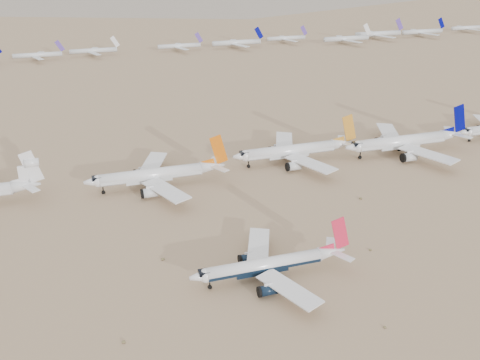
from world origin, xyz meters
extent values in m
plane|color=#82664B|center=(0.00, 0.00, 0.00)|extent=(7000.00, 7000.00, 0.00)
cylinder|color=white|center=(-7.89, -1.98, 4.05)|extent=(29.78, 3.52, 3.52)
cube|color=black|center=(-7.89, -1.98, 3.61)|extent=(29.18, 3.57, 0.79)
sphere|color=white|center=(-22.78, -1.98, 4.05)|extent=(3.52, 3.52, 3.52)
cube|color=black|center=(-23.30, -1.98, 5.02)|extent=(2.46, 2.29, 0.88)
cone|color=white|center=(10.52, -1.98, 4.31)|extent=(7.44, 3.52, 3.52)
cube|color=white|center=(-5.59, -12.43, 3.43)|extent=(11.50, 18.12, 0.55)
cube|color=white|center=(11.96, -5.41, 4.75)|extent=(4.73, 6.18, 0.21)
cylinder|color=black|center=(-9.54, -9.30, 1.84)|extent=(4.14, 2.53, 2.53)
cube|color=white|center=(-5.59, 8.46, 3.43)|extent=(11.50, 18.12, 0.55)
cube|color=white|center=(11.96, 1.44, 4.75)|extent=(4.73, 6.18, 0.21)
cylinder|color=black|center=(-9.54, 5.34, 1.84)|extent=(4.14, 2.53, 2.53)
cube|color=red|center=(12.58, -1.98, 9.45)|extent=(5.64, 0.28, 9.30)
cylinder|color=black|center=(-21.90, -1.98, 0.53)|extent=(1.06, 0.44, 1.06)
cylinder|color=black|center=(-6.65, -4.45, 0.74)|extent=(1.48, 0.88, 1.48)
cylinder|color=black|center=(-6.65, 0.48, 0.74)|extent=(1.48, 0.88, 1.48)
cylinder|color=white|center=(73.63, 62.47, 5.31)|extent=(38.10, 4.62, 4.62)
cube|color=silver|center=(73.63, 62.47, 4.73)|extent=(37.34, 4.69, 1.04)
sphere|color=white|center=(54.58, 62.47, 5.31)|extent=(4.62, 4.62, 4.62)
cube|color=black|center=(53.88, 62.47, 6.58)|extent=(3.23, 3.00, 1.15)
cone|color=white|center=(97.18, 62.47, 5.66)|extent=(9.53, 4.62, 4.62)
cube|color=white|center=(76.57, 49.05, 4.50)|extent=(14.72, 23.19, 0.72)
cube|color=white|center=(99.03, 58.07, 6.23)|extent=(6.05, 7.91, 0.28)
cylinder|color=silver|center=(71.51, 53.05, 2.42)|extent=(5.29, 3.33, 3.33)
cube|color=white|center=(76.57, 75.89, 4.50)|extent=(14.72, 23.19, 0.72)
cube|color=white|center=(99.03, 66.86, 6.23)|extent=(6.05, 7.91, 0.28)
cylinder|color=silver|center=(71.51, 71.89, 2.42)|extent=(5.29, 3.33, 3.33)
cube|color=#00036E|center=(99.82, 62.47, 12.25)|extent=(7.22, 0.37, 11.90)
cylinder|color=black|center=(55.73, 62.47, 0.69)|extent=(1.39, 0.58, 1.39)
cylinder|color=black|center=(75.21, 59.23, 0.97)|extent=(1.94, 1.15, 1.94)
cylinder|color=black|center=(75.21, 65.70, 0.97)|extent=(1.94, 1.15, 1.94)
cylinder|color=white|center=(28.36, 67.45, 4.96)|extent=(35.51, 4.32, 4.32)
cube|color=silver|center=(28.36, 67.45, 4.42)|extent=(34.80, 4.38, 0.97)
sphere|color=white|center=(10.61, 67.45, 4.96)|extent=(4.32, 4.32, 4.32)
cube|color=black|center=(9.96, 67.45, 6.15)|extent=(3.02, 2.80, 1.08)
cone|color=white|center=(50.30, 67.45, 5.29)|extent=(8.88, 4.32, 4.32)
cube|color=white|center=(31.10, 54.94, 4.21)|extent=(13.71, 21.61, 0.67)
cube|color=white|center=(52.03, 63.35, 5.83)|extent=(5.64, 7.37, 0.26)
cylinder|color=silver|center=(26.39, 58.67, 2.26)|extent=(4.93, 3.11, 3.11)
cube|color=white|center=(31.10, 79.96, 4.21)|extent=(13.71, 21.61, 0.67)
cube|color=white|center=(52.03, 71.55, 5.83)|extent=(5.64, 7.37, 0.26)
cylinder|color=silver|center=(26.39, 76.24, 2.26)|extent=(4.93, 3.11, 3.11)
cube|color=orange|center=(52.77, 67.45, 11.44)|extent=(6.73, 0.35, 11.09)
cylinder|color=black|center=(11.68, 67.45, 0.65)|extent=(1.29, 0.54, 1.29)
cylinder|color=black|center=(29.84, 64.43, 0.91)|extent=(1.81, 1.08, 1.81)
cylinder|color=black|center=(29.84, 70.47, 0.91)|extent=(1.81, 1.08, 1.81)
cylinder|color=white|center=(-25.48, 60.84, 4.89)|extent=(34.77, 4.25, 4.25)
cube|color=silver|center=(-25.48, 60.84, 4.36)|extent=(34.08, 4.31, 0.96)
sphere|color=white|center=(-42.87, 60.84, 4.89)|extent=(4.25, 4.25, 4.25)
cube|color=black|center=(-43.51, 60.84, 6.06)|extent=(2.98, 2.76, 1.06)
cone|color=white|center=(-3.99, 60.84, 5.21)|extent=(8.69, 4.25, 4.25)
cube|color=white|center=(-22.80, 48.57, 4.14)|extent=(13.43, 21.16, 0.66)
cube|color=white|center=(-2.30, 56.82, 5.74)|extent=(5.52, 7.22, 0.26)
cylinder|color=silver|center=(-27.42, 52.23, 2.23)|extent=(4.83, 3.06, 3.06)
cube|color=white|center=(-22.80, 73.11, 4.14)|extent=(13.43, 21.16, 0.66)
cube|color=white|center=(-2.30, 64.86, 5.74)|extent=(5.52, 7.22, 0.26)
cylinder|color=silver|center=(-27.42, 69.46, 2.23)|extent=(4.83, 3.06, 3.06)
cube|color=#D35E0B|center=(-1.58, 60.84, 11.23)|extent=(6.59, 0.34, 10.86)
cylinder|color=black|center=(-41.81, 60.84, 0.64)|extent=(1.28, 0.53, 1.28)
cylinder|color=black|center=(-24.04, 57.87, 0.89)|extent=(1.79, 1.06, 1.79)
cylinder|color=black|center=(-24.04, 63.82, 0.89)|extent=(1.79, 1.06, 1.79)
cone|color=white|center=(-65.47, 63.71, 5.25)|extent=(8.94, 4.28, 4.28)
cube|color=white|center=(-63.73, 59.59, 5.78)|extent=(5.68, 7.42, 0.26)
cube|color=white|center=(-63.73, 67.83, 5.78)|extent=(5.68, 7.42, 0.26)
cube|color=white|center=(-62.99, 63.71, 11.43)|extent=(6.78, 0.34, 11.17)
cylinder|color=white|center=(-62.74, 63.71, 12.80)|extent=(4.47, 2.78, 2.78)
sphere|color=white|center=(108.79, 65.84, 4.49)|extent=(3.91, 3.91, 3.91)
cube|color=black|center=(108.20, 65.84, 5.57)|extent=(2.73, 2.54, 0.98)
cylinder|color=black|center=(109.76, 65.84, 0.59)|extent=(1.17, 0.49, 1.17)
cylinder|color=silver|center=(-66.87, 301.90, 4.05)|extent=(33.41, 3.30, 3.30)
cube|color=#51369B|center=(-51.15, 301.90, 9.63)|extent=(6.65, 0.33, 8.38)
cube|color=silver|center=(-66.87, 293.25, 3.56)|extent=(8.80, 15.38, 0.33)
cube|color=silver|center=(-66.87, 310.55, 3.56)|extent=(8.80, 15.38, 0.33)
cylinder|color=silver|center=(-27.94, 306.76, 4.09)|extent=(34.29, 3.39, 3.39)
cube|color=white|center=(-11.80, 306.76, 9.82)|extent=(6.83, 0.34, 8.60)
cube|color=silver|center=(-27.94, 297.88, 3.59)|extent=(9.03, 15.79, 0.34)
cube|color=silver|center=(-27.94, 315.63, 3.59)|extent=(9.03, 15.79, 0.34)
cylinder|color=silver|center=(36.70, 306.94, 4.05)|extent=(33.44, 3.30, 3.30)
cube|color=#51369B|center=(52.44, 306.94, 9.64)|extent=(6.66, 0.33, 8.39)
cube|color=silver|center=(36.70, 298.28, 3.56)|extent=(8.81, 15.39, 0.33)
cube|color=silver|center=(36.70, 315.59, 3.56)|extent=(8.81, 15.39, 0.33)
cylinder|color=silver|center=(82.93, 305.77, 4.37)|extent=(39.79, 3.93, 3.93)
cube|color=#00036E|center=(101.65, 305.77, 11.01)|extent=(7.92, 0.39, 9.98)
cube|color=silver|center=(82.93, 295.47, 3.78)|extent=(10.48, 18.32, 0.39)
cube|color=silver|center=(82.93, 316.07, 3.78)|extent=(10.48, 18.32, 0.39)
cylinder|color=silver|center=(129.46, 315.28, 4.07)|extent=(33.79, 3.34, 3.34)
cube|color=#51369B|center=(145.36, 315.28, 9.72)|extent=(6.73, 0.33, 8.48)
cube|color=silver|center=(129.46, 306.53, 3.57)|extent=(8.90, 15.56, 0.33)
cube|color=silver|center=(129.46, 324.02, 3.57)|extent=(8.90, 15.56, 0.33)
cylinder|color=silver|center=(175.47, 296.30, 4.38)|extent=(40.11, 3.96, 3.96)
cube|color=white|center=(194.35, 296.30, 11.08)|extent=(7.99, 0.40, 10.06)
cube|color=silver|center=(175.47, 285.92, 3.79)|extent=(10.57, 18.46, 0.40)
cube|color=silver|center=(175.47, 306.68, 3.79)|extent=(10.57, 18.46, 0.40)
cylinder|color=silver|center=(213.55, 309.42, 4.54)|extent=(43.31, 4.28, 4.28)
cube|color=#51369B|center=(233.93, 309.42, 11.77)|extent=(8.62, 0.43, 10.86)
cube|color=silver|center=(213.55, 298.21, 3.90)|extent=(11.41, 19.93, 0.43)
cube|color=silver|center=(213.55, 320.62, 3.90)|extent=(11.41, 19.93, 0.43)
cylinder|color=silver|center=(258.30, 308.93, 4.39)|extent=(40.18, 3.97, 3.97)
cube|color=#00036E|center=(277.21, 308.93, 11.10)|extent=(8.00, 0.40, 10.08)
cube|color=silver|center=(258.30, 298.53, 3.79)|extent=(10.59, 18.50, 0.40)
cube|color=silver|center=(258.30, 319.33, 3.79)|extent=(10.59, 18.50, 0.40)
cylinder|color=silver|center=(314.72, 317.18, 4.18)|extent=(36.06, 3.56, 3.56)
cube|color=silver|center=(314.72, 307.85, 3.65)|extent=(9.50, 16.60, 0.36)
cube|color=silver|center=(314.72, 326.52, 3.65)|extent=(9.50, 16.60, 0.36)
ellipsoid|color=brown|center=(-44.10, -14.90, 0.25)|extent=(0.84, 0.84, 0.46)
ellipsoid|color=brown|center=(-30.40, 14.40, 0.29)|extent=(0.98, 0.98, 0.54)
ellipsoid|color=brown|center=(10.70, -27.70, 0.21)|extent=(0.70, 0.70, 0.39)
ellipsoid|color=brown|center=(24.40, 1.60, 0.25)|extent=(0.84, 0.84, 0.46)
ellipsoid|color=brown|center=(38.10, 30.90, 0.29)|extent=(0.98, 0.98, 0.54)
camera|label=1|loc=(-48.21, -106.70, 76.81)|focal=40.00mm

